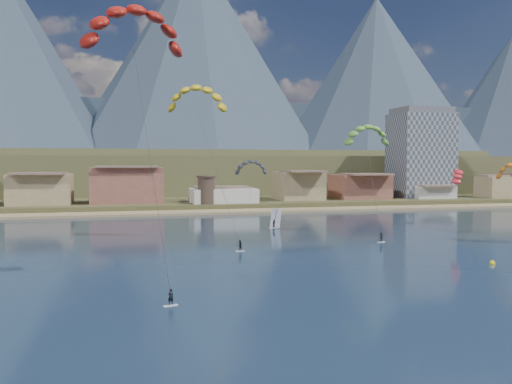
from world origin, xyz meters
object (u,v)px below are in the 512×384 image
kitesurfer_green (367,133)px  kitesurfer_yellow (197,95)px  windsurfer (275,222)px  buoy (492,263)px  watchtower (206,189)px  apartment_tower (421,153)px  kitesurfer_red (134,23)px

kitesurfer_green → kitesurfer_yellow: bearing=-177.8°
windsurfer → buoy: 51.74m
windsurfer → watchtower: bearing=99.8°
kitesurfer_yellow → kitesurfer_green: (34.69, 1.33, -6.40)m
kitesurfer_yellow → apartment_tower: bearing=39.5°
watchtower → buoy: (26.39, -95.06, -6.23)m
watchtower → windsurfer: (8.04, -46.70, -5.04)m
apartment_tower → windsurfer: (-71.96, -60.70, -16.49)m
watchtower → buoy: bearing=-74.5°
windsurfer → buoy: windsurfer is taller
apartment_tower → windsurfer: size_ratio=7.63×
kitesurfer_yellow → kitesurfer_green: 35.30m
watchtower → kitesurfer_green: bearing=-68.3°
watchtower → kitesurfer_red: kitesurfer_red is taller
kitesurfer_yellow → buoy: (37.34, -34.02, -26.74)m
kitesurfer_yellow → windsurfer: kitesurfer_yellow is taller
buoy → kitesurfer_yellow: bearing=137.7°
windsurfer → kitesurfer_green: bearing=-39.7°
kitesurfer_yellow → buoy: 57.15m
kitesurfer_green → kitesurfer_red: bearing=-140.9°
windsurfer → buoy: (18.35, -48.36, -1.19)m
apartment_tower → kitesurfer_yellow: size_ratio=1.03×
watchtower → kitesurfer_red: size_ratio=0.26×
watchtower → kitesurfer_red: (-23.07, -97.72, 23.75)m
kitesurfer_yellow → kitesurfer_green: kitesurfer_yellow is taller
apartment_tower → kitesurfer_red: 152.50m
windsurfer → buoy: size_ratio=5.23×
apartment_tower → windsurfer: bearing=-139.9°
kitesurfer_green → windsurfer: (-15.70, 13.01, -19.15)m
kitesurfer_red → windsurfer: size_ratio=7.91×
kitesurfer_red → watchtower: bearing=76.7°
watchtower → buoy: 98.85m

